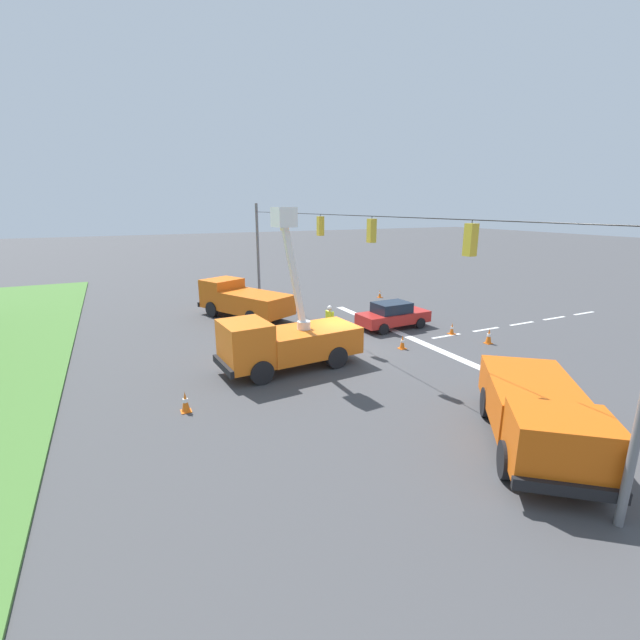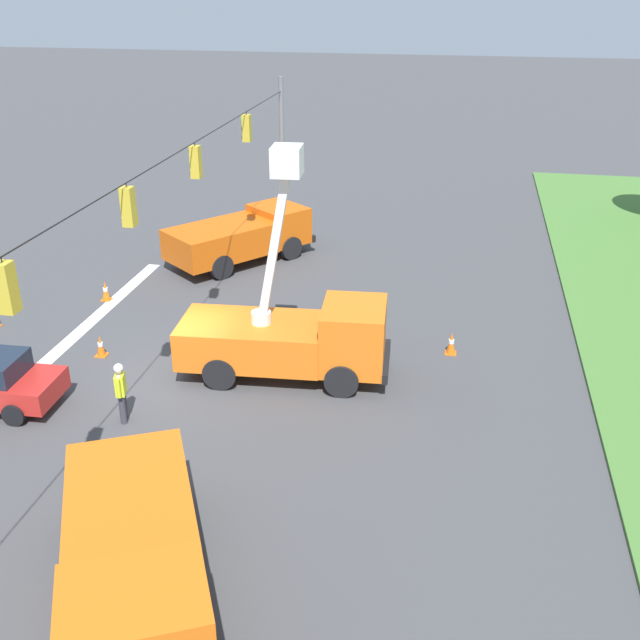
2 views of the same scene
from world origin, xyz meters
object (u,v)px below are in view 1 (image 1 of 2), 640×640
Objects in this scene: sedan_red at (393,315)px; traffic_cone_near_bucket at (489,336)px; traffic_cone_lane_edge_a at (452,329)px; road_worker at (330,319)px; utility_truck_support_far at (539,413)px; traffic_cone_mid_left at (185,402)px; utility_truck_bucket_lift at (286,339)px; traffic_cone_mid_right at (495,363)px; utility_truck_support_near at (243,299)px; traffic_cone_foreground_left at (380,294)px; traffic_cone_foreground_right at (402,342)px.

sedan_red reaches higher than traffic_cone_near_bucket.
traffic_cone_lane_edge_a is (2.16, 0.53, -0.09)m from traffic_cone_near_bucket.
road_worker is 2.71× the size of traffic_cone_lane_edge_a.
traffic_cone_near_bucket is at bearing -39.55° from utility_truck_support_far.
traffic_cone_mid_left reaches higher than traffic_cone_lane_edge_a.
road_worker is at bearing 68.22° from traffic_cone_lane_edge_a.
traffic_cone_lane_edge_a is (-2.51, -2.28, -0.47)m from sedan_red.
utility_truck_bucket_lift is 9.24× the size of traffic_cone_mid_right.
traffic_cone_mid_right is (-13.90, -7.34, -0.82)m from utility_truck_support_near.
traffic_cone_foreground_left is (11.07, -12.30, -1.07)m from utility_truck_bucket_lift.
traffic_cone_near_bucket is at bearing -42.89° from traffic_cone_mid_right.
traffic_cone_foreground_left is at bearing -82.88° from utility_truck_support_near.
traffic_cone_mid_left is (-11.98, 5.50, -0.82)m from utility_truck_support_near.
traffic_cone_mid_right reaches higher than traffic_cone_lane_edge_a.
traffic_cone_mid_right is at bearing -37.42° from utility_truck_support_far.
utility_truck_bucket_lift reaches higher than utility_truck_support_far.
utility_truck_support_far reaches higher than traffic_cone_foreground_left.
traffic_cone_foreground_right is 4.61m from traffic_cone_mid_right.
utility_truck_bucket_lift reaches higher than traffic_cone_mid_right.
traffic_cone_foreground_right is at bearing -150.43° from utility_truck_support_near.
traffic_cone_mid_left is at bearing 81.50° from traffic_cone_mid_right.
traffic_cone_near_bucket is (7.96, -6.57, -0.73)m from utility_truck_support_far.
utility_truck_bucket_lift reaches higher than road_worker.
utility_truck_bucket_lift reaches higher than traffic_cone_lane_edge_a.
sedan_red reaches higher than traffic_cone_foreground_left.
sedan_red is at bearing 42.20° from traffic_cone_lane_edge_a.
utility_truck_bucket_lift is 1.60× the size of sedan_red.
road_worker is 6.96m from traffic_cone_lane_edge_a.
traffic_cone_lane_edge_a is at bearing -137.80° from sedan_red.
traffic_cone_mid_right is 0.92× the size of traffic_cone_near_bucket.
traffic_cone_foreground_left is 21.65m from traffic_cone_mid_left.
utility_truck_support_far reaches higher than traffic_cone_near_bucket.
traffic_cone_mid_left is (-5.77, 8.62, -0.63)m from road_worker.
sedan_red is at bearing -65.92° from traffic_cone_mid_left.
traffic_cone_mid_right is at bearing -98.50° from traffic_cone_mid_left.
utility_truck_bucket_lift is 11.00× the size of traffic_cone_foreground_left.
road_worker reaches higher than traffic_cone_lane_edge_a.
traffic_cone_foreground_right is 0.95× the size of traffic_cone_mid_right.
utility_truck_support_far is 12.69m from road_worker.
utility_truck_bucket_lift is at bearing 94.69° from traffic_cone_lane_edge_a.
utility_truck_bucket_lift is 5.22m from road_worker.
utility_truck_support_near is at bearing 27.84° from traffic_cone_mid_right.
traffic_cone_mid_left is (-13.41, 16.99, 0.07)m from traffic_cone_foreground_left.
road_worker is (0.06, 4.16, 0.21)m from sedan_red.
utility_truck_bucket_lift is 1.09× the size of utility_truck_support_far.
traffic_cone_mid_left is at bearing 52.47° from utility_truck_support_far.
utility_truck_bucket_lift reaches higher than traffic_cone_foreground_right.
traffic_cone_foreground_left is (7.70, -4.22, -0.49)m from sedan_red.
road_worker is 2.49× the size of traffic_cone_foreground_right.
traffic_cone_lane_edge_a is (3.20, -15.05, -0.06)m from traffic_cone_mid_left.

